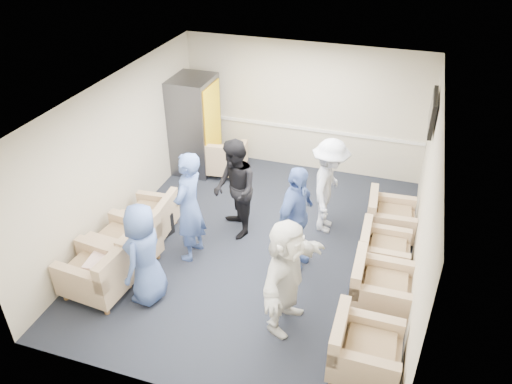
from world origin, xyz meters
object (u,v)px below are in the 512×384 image
(armchair_left_near, at_px, (102,272))
(vending_machine, at_px, (195,125))
(person_front_right, at_px, (286,276))
(armchair_right_far, at_px, (387,218))
(person_mid_right, at_px, (295,219))
(person_back_right, at_px, (329,186))
(person_back_left, at_px, (235,190))
(armchair_left_mid, at_px, (125,248))
(armchair_left_far, at_px, (154,216))
(armchair_right_near, at_px, (361,350))
(person_front_left, at_px, (144,254))
(armchair_right_midnear, at_px, (377,288))
(armchair_right_midfar, at_px, (381,251))
(armchair_corner, at_px, (224,159))
(person_mid_left, at_px, (189,207))

(armchair_left_near, height_order, vending_machine, vending_machine)
(vending_machine, height_order, person_front_right, vending_machine)
(armchair_right_far, bearing_deg, person_mid_right, 130.11)
(armchair_left_near, height_order, person_back_right, person_back_right)
(person_back_left, bearing_deg, armchair_left_mid, -78.14)
(armchair_left_far, relative_size, armchair_right_near, 0.96)
(armchair_right_far, distance_m, person_back_right, 1.18)
(armchair_left_mid, xyz_separation_m, person_front_left, (0.67, -0.50, 0.42))
(armchair_right_midnear, height_order, person_front_right, person_front_right)
(armchair_right_midfar, bearing_deg, armchair_right_midnear, -178.89)
(person_back_right, bearing_deg, armchair_right_far, -81.73)
(person_back_left, bearing_deg, armchair_right_far, 72.47)
(armchair_left_mid, height_order, armchair_corner, armchair_left_mid)
(armchair_right_far, xyz_separation_m, person_mid_right, (-1.35, -1.29, 0.56))
(armchair_left_far, bearing_deg, armchair_right_far, 103.19)
(person_back_left, height_order, person_back_right, person_back_left)
(person_back_left, bearing_deg, armchair_left_far, -108.23)
(armchair_left_near, distance_m, armchair_right_near, 3.86)
(armchair_right_midnear, relative_size, person_back_right, 0.49)
(armchair_right_far, relative_size, person_front_left, 0.53)
(person_front_right, bearing_deg, person_mid_right, 19.59)
(armchair_right_near, relative_size, person_back_right, 0.49)
(armchair_left_near, height_order, person_back_left, person_back_left)
(armchair_right_midfar, height_order, person_back_left, person_back_left)
(armchair_right_midfar, bearing_deg, armchair_corner, 58.10)
(armchair_right_far, xyz_separation_m, vending_machine, (-4.10, 1.17, 0.69))
(person_front_left, distance_m, person_mid_left, 1.13)
(armchair_corner, relative_size, person_mid_right, 0.52)
(armchair_right_far, xyz_separation_m, person_back_right, (-1.04, -0.16, 0.54))
(armchair_corner, bearing_deg, armchair_right_midnear, 132.99)
(armchair_corner, bearing_deg, armchair_left_near, 77.12)
(person_front_left, bearing_deg, vending_machine, -165.74)
(armchair_right_midfar, bearing_deg, person_back_right, 51.82)
(armchair_right_midnear, bearing_deg, armchair_left_near, 102.82)
(armchair_corner, bearing_deg, person_back_right, 145.54)
(vending_machine, height_order, person_mid_right, vending_machine)
(armchair_right_midfar, bearing_deg, armchair_right_far, -2.02)
(person_front_right, bearing_deg, armchair_right_far, -13.40)
(armchair_left_near, relative_size, person_front_left, 0.62)
(armchair_left_near, distance_m, armchair_left_far, 1.62)
(armchair_left_near, distance_m, person_mid_left, 1.62)
(armchair_left_mid, height_order, person_front_right, person_front_right)
(armchair_left_far, bearing_deg, armchair_right_midnear, 76.75)
(armchair_right_midfar, bearing_deg, armchair_left_mid, 106.80)
(armchair_right_near, relative_size, person_back_left, 0.48)
(person_front_left, bearing_deg, person_mid_right, 128.06)
(armchair_right_near, distance_m, person_front_right, 1.31)
(armchair_right_far, height_order, person_front_left, person_front_left)
(armchair_left_far, xyz_separation_m, armchair_right_far, (3.90, 1.18, 0.02))
(armchair_left_mid, bearing_deg, person_front_right, 88.96)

